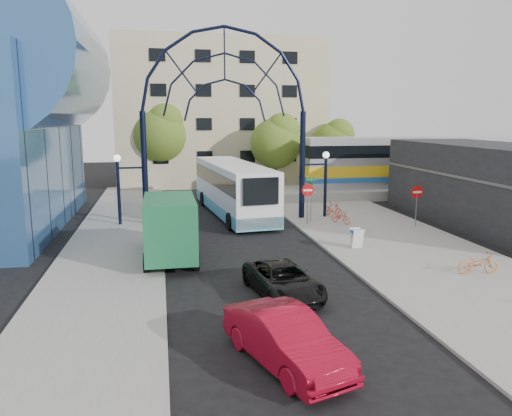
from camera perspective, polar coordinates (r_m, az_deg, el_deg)
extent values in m
plane|color=black|center=(18.83, 2.24, -10.33)|extent=(120.00, 120.00, 0.00)
cube|color=gray|center=(25.20, 18.18, -5.32)|extent=(8.00, 56.00, 0.12)
cube|color=gray|center=(24.20, -16.38, -5.87)|extent=(5.00, 50.00, 0.12)
cylinder|color=black|center=(31.32, -12.61, 4.35)|extent=(0.36, 0.36, 7.00)
cylinder|color=black|center=(32.58, 5.31, 4.78)|extent=(0.36, 0.36, 7.00)
cylinder|color=black|center=(31.60, -15.40, 1.54)|extent=(0.20, 0.20, 4.00)
cylinder|color=black|center=(33.23, 7.92, 2.23)|extent=(0.20, 0.20, 4.00)
sphere|color=white|center=(31.35, -15.60, 5.51)|extent=(0.44, 0.44, 0.44)
sphere|color=white|center=(33.00, 8.01, 6.02)|extent=(0.44, 0.44, 0.44)
cylinder|color=slate|center=(30.93, 5.91, 0.21)|extent=(0.06, 0.06, 2.20)
cylinder|color=red|center=(30.77, 5.94, 2.04)|extent=(0.80, 0.04, 0.80)
cube|color=white|center=(30.74, 5.96, 2.03)|extent=(0.55, 0.02, 0.12)
cylinder|color=slate|center=(31.50, 17.84, -0.06)|extent=(0.06, 0.06, 2.20)
cylinder|color=red|center=(31.34, 17.94, 1.74)|extent=(0.76, 0.04, 0.76)
cube|color=white|center=(31.31, 17.96, 1.73)|extent=(0.55, 0.02, 0.12)
cylinder|color=slate|center=(31.56, 6.30, 0.96)|extent=(0.05, 0.05, 2.80)
cube|color=#146626|center=(31.38, 6.35, 3.30)|extent=(0.70, 0.03, 0.18)
cube|color=#146626|center=(31.41, 6.34, 2.85)|extent=(0.03, 0.70, 0.18)
cube|color=white|center=(25.60, 11.59, -3.47)|extent=(0.55, 0.26, 0.99)
cube|color=white|center=(25.92, 11.30, -3.29)|extent=(0.55, 0.26, 0.99)
cube|color=#1E59A5|center=(25.69, 11.46, -2.66)|extent=(0.55, 0.42, 0.14)
cylinder|color=#2F5992|center=(33.29, -25.60, 15.17)|extent=(9.00, 16.00, 9.00)
cube|color=black|center=(33.98, 25.39, 2.36)|extent=(6.00, 16.00, 5.00)
cube|color=#C6B889|center=(52.49, -4.33, 10.73)|extent=(20.00, 12.00, 14.00)
cube|color=gray|center=(46.35, 20.51, 1.97)|extent=(32.00, 5.00, 0.80)
cube|color=#B7B7BC|center=(46.08, 20.71, 5.04)|extent=(25.00, 3.00, 4.20)
cube|color=gold|center=(46.13, 20.66, 4.30)|extent=(25.10, 3.05, 0.90)
cube|color=black|center=(46.01, 20.79, 6.28)|extent=(25.05, 3.05, 1.00)
cube|color=#1E59A5|center=(46.20, 20.61, 3.44)|extent=(25.10, 3.05, 0.35)
cylinder|color=#382314|center=(44.62, 2.23, 3.43)|extent=(0.36, 0.36, 2.52)
sphere|color=#406019|center=(44.35, 2.25, 7.38)|extent=(4.48, 4.48, 4.48)
sphere|color=#406019|center=(44.13, 2.99, 8.82)|extent=(3.08, 3.08, 3.08)
cylinder|color=#382314|center=(47.43, -10.77, 3.89)|extent=(0.36, 0.36, 2.88)
sphere|color=#406019|center=(47.18, -10.92, 8.14)|extent=(5.12, 5.12, 5.12)
sphere|color=#406019|center=(46.85, -10.35, 9.71)|extent=(3.52, 3.52, 3.52)
cylinder|color=#382314|center=(48.22, 8.66, 3.73)|extent=(0.36, 0.36, 2.34)
sphere|color=#406019|center=(47.98, 8.76, 7.13)|extent=(4.16, 4.16, 4.16)
sphere|color=#406019|center=(47.82, 9.48, 8.34)|extent=(2.86, 2.86, 2.86)
cube|color=white|center=(34.23, -2.63, 2.44)|extent=(4.08, 12.91, 3.20)
cube|color=#5AB0C9|center=(34.43, -2.61, 0.26)|extent=(4.12, 12.91, 0.77)
cube|color=black|center=(34.14, -2.64, 3.54)|extent=(4.11, 12.66, 0.99)
cube|color=black|center=(28.02, 0.55, 1.93)|extent=(2.09, 0.36, 1.54)
cube|color=black|center=(40.33, -4.80, 3.38)|extent=(2.65, 0.46, 1.77)
cylinder|color=black|center=(37.95, -6.07, 1.04)|extent=(0.41, 1.09, 1.06)
cylinder|color=black|center=(38.54, -2.05, 1.23)|extent=(0.41, 1.09, 1.06)
cylinder|color=black|center=(29.65, -2.98, -1.55)|extent=(0.41, 1.09, 1.06)
cylinder|color=black|center=(30.40, 2.06, -1.25)|extent=(0.41, 1.09, 1.06)
cube|color=black|center=(25.73, -9.87, -2.40)|extent=(2.15, 2.25, 2.06)
cube|color=black|center=(26.74, -9.95, -1.00)|extent=(1.87, 0.10, 0.94)
cube|color=#1A663C|center=(22.83, -9.80, -2.11)|extent=(2.25, 4.30, 2.62)
cylinder|color=black|center=(25.60, -12.23, -3.88)|extent=(0.24, 0.90, 0.90)
cylinder|color=black|center=(25.63, -7.41, -3.72)|extent=(0.24, 0.90, 0.90)
cylinder|color=black|center=(22.09, -12.44, -6.19)|extent=(0.24, 0.90, 0.90)
cylinder|color=black|center=(22.11, -6.83, -5.99)|extent=(0.24, 0.90, 0.90)
imported|color=black|center=(18.94, 3.13, -8.23)|extent=(2.67, 4.69, 1.23)
imported|color=maroon|center=(13.95, 3.40, -14.66)|extent=(2.96, 4.84, 1.51)
imported|color=#EB432F|center=(31.48, 9.65, -0.99)|extent=(1.16, 1.63, 0.81)
imported|color=#D7462B|center=(33.65, 8.79, -0.13)|extent=(1.15, 1.57, 0.93)
imported|color=orange|center=(23.15, 24.05, -5.77)|extent=(1.78, 0.77, 0.91)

